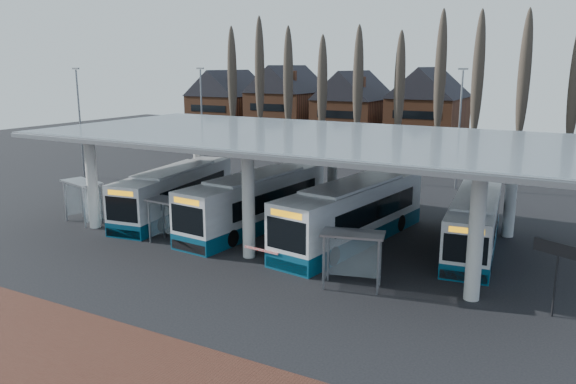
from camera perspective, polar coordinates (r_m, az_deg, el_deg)
The scene contains 17 objects.
ground at distance 29.55m, azimuth -6.61°, elevation -7.94°, with size 140.00×140.00×0.00m, color black.
brick_strip at distance 21.89m, azimuth -25.98°, elevation -16.97°, with size 70.00×10.00×0.03m, color #522D20.
station_canopy at distance 34.78m, azimuth 0.83°, elevation 4.96°, with size 32.00×16.00×6.34m.
poplar_row at distance 57.75m, azimuth 12.83°, elevation 10.84°, with size 45.10×1.10×14.50m.
townhouse_row at distance 73.83m, azimuth 3.24°, elevation 9.28°, with size 36.80×10.30×12.25m.
lamp_post_a at distance 56.28m, azimuth -8.75°, elevation 7.45°, with size 0.80×0.16×10.17m.
lamp_post_b at distance 49.72m, azimuth 17.01°, elevation 6.36°, with size 0.80×0.16×10.17m.
lamp_post_d at distance 55.97m, azimuth -20.38°, elevation 6.78°, with size 0.80×0.16×10.17m.
bus_0 at distance 40.38m, azimuth -11.28°, elevation -0.08°, with size 4.33×12.47×3.40m.
bus_1 at distance 36.66m, azimuth -3.19°, elevation -1.03°, with size 3.81×12.99×3.56m.
bus_2 at distance 33.78m, azimuth 6.64°, elevation -2.21°, with size 4.64×13.42×3.66m.
bus_3 at distance 34.03m, azimuth 18.39°, elevation -3.13°, with size 3.68×11.43×3.12m.
shelter_0 at distance 40.08m, azimuth -19.99°, elevation -0.02°, with size 3.35×2.24×2.85m.
shelter_1 at distance 33.84m, azimuth -11.64°, elevation -1.96°, with size 3.00×1.68×2.69m.
shelter_2 at distance 26.89m, azimuth 6.62°, elevation -5.56°, with size 3.23×2.17×2.74m.
info_sign_0 at distance 25.89m, azimuth 25.78°, elevation -5.80°, with size 2.05×0.99×3.25m.
barrier at distance 29.69m, azimuth -2.61°, elevation -6.03°, with size 2.18×0.70×1.09m.
Camera 1 is at (16.22, -22.40, 10.40)m, focal length 35.00 mm.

